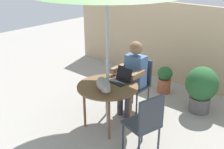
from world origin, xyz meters
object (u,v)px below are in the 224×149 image
chair_occupied (138,80)px  laptop (122,78)px  patio_table (108,89)px  chair_empty (146,121)px  person_seated (133,74)px  cat (104,85)px  potted_plant_near_fence (165,79)px  potted_plant_by_chair (201,87)px

chair_occupied → laptop: 0.57m
patio_table → chair_empty: size_ratio=1.03×
person_seated → cat: bearing=-85.2°
chair_occupied → laptop: size_ratio=2.77×
cat → potted_plant_near_fence: size_ratio=1.01×
potted_plant_near_fence → person_seated: bearing=-91.6°
chair_occupied → potted_plant_by_chair: (0.88, 0.61, -0.08)m
person_seated → cat: 0.79m
potted_plant_by_chair → person_seated: bearing=-138.9°
patio_table → person_seated: size_ratio=0.75×
chair_occupied → laptop: bearing=-83.7°
chair_occupied → chair_empty: bearing=-49.3°
chair_occupied → chair_empty: 1.32m
cat → patio_table: bearing=112.7°
person_seated → potted_plant_near_fence: person_seated is taller
cat → potted_plant_by_chair: (0.82, 1.55, -0.32)m
cat → person_seated: bearing=94.8°
person_seated → cat: size_ratio=2.29×
potted_plant_by_chair → potted_plant_near_fence: bearing=164.5°
patio_table → potted_plant_by_chair: 1.66m
patio_table → laptop: (0.06, 0.26, 0.13)m
patio_table → chair_empty: (0.86, -0.22, -0.10)m
chair_empty → potted_plant_near_fence: 2.05m
chair_empty → potted_plant_by_chair: size_ratio=1.11×
chair_occupied → potted_plant_by_chair: bearing=34.8°
patio_table → person_seated: 0.63m
person_seated → potted_plant_by_chair: size_ratio=1.52×
person_seated → chair_occupied: bearing=90.0°
chair_occupied → potted_plant_near_fence: size_ratio=1.68×
laptop → potted_plant_by_chair: bearing=53.9°
person_seated → chair_empty: bearing=-44.5°
potted_plant_near_fence → laptop: bearing=-88.8°
laptop → potted_plant_by_chair: size_ratio=0.40×
chair_occupied → cat: bearing=-86.0°
chair_empty → potted_plant_by_chair: (0.02, 1.62, -0.08)m
patio_table → potted_plant_by_chair: potted_plant_by_chair is taller
patio_table → cat: size_ratio=1.71×
patio_table → chair_empty: bearing=-14.3°
chair_empty → potted_plant_near_fence: chair_empty is taller
chair_empty → person_seated: (-0.86, 0.85, 0.17)m
laptop → chair_occupied: bearing=96.3°
laptop → cat: (0.01, -0.42, 0.02)m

